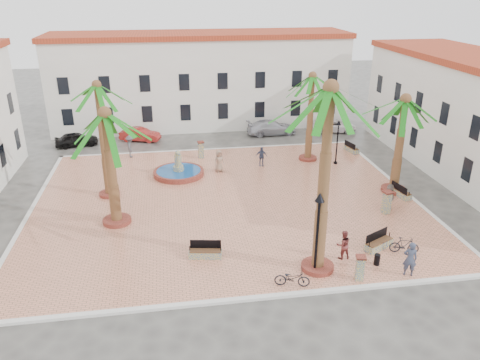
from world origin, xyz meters
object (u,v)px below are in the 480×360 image
at_px(litter_bin, 377,260).
at_px(palm_ne, 312,86).
at_px(car_black, 76,139).
at_px(car_silver, 272,127).
at_px(bench_s, 205,253).
at_px(bollard_e, 387,202).
at_px(bollard_n, 201,149).
at_px(cyclist_a, 410,259).
at_px(palm_sw, 106,128).
at_px(lamppost_s, 318,220).
at_px(fountain, 179,172).
at_px(cyclist_b, 343,245).
at_px(car_red, 140,135).
at_px(pedestrian_fountain_b, 261,156).
at_px(bicycle_b, 404,245).
at_px(bicycle_a, 292,278).
at_px(palm_nw, 98,97).
at_px(pedestrian_east, 389,196).
at_px(bench_e, 401,193).
at_px(bollard_se, 360,268).
at_px(palm_s, 329,109).
at_px(pedestrian_north, 130,146).
at_px(car_white, 334,125).
at_px(bench_se, 379,244).
at_px(bench_ne, 351,149).
at_px(lamppost_e, 338,135).
at_px(palm_e, 404,112).

bearing_deg(litter_bin, palm_ne, 86.37).
height_order(car_black, car_silver, car_silver).
xyz_separation_m(bench_s, car_black, (-10.13, 21.29, 0.24)).
xyz_separation_m(bollard_e, car_silver, (-3.51, 18.58, -0.23)).
distance_m(bollard_n, cyclist_a, 21.26).
bearing_deg(palm_sw, lamppost_s, -34.08).
distance_m(fountain, cyclist_b, 15.91).
bearing_deg(car_red, pedestrian_fountain_b, -112.41).
xyz_separation_m(bench_s, bicycle_b, (10.95, -1.27, 0.21)).
height_order(bench_s, car_black, car_black).
distance_m(cyclist_a, car_silver, 25.44).
relative_size(bench_s, bicycle_a, 1.07).
bearing_deg(palm_nw, lamppost_s, -44.97).
height_order(bollard_n, bicycle_b, bollard_n).
distance_m(bench_s, litter_bin, 9.23).
bearing_deg(pedestrian_east, bench_e, 134.46).
height_order(cyclist_b, car_black, cyclist_b).
distance_m(litter_bin, pedestrian_east, 7.36).
bearing_deg(bollard_n, bollard_se, -71.36).
xyz_separation_m(palm_s, bench_s, (-5.73, 2.04, -8.32)).
height_order(pedestrian_fountain_b, car_black, pedestrian_fountain_b).
bearing_deg(palm_nw, bicycle_a, -51.32).
relative_size(bench_e, car_black, 0.48).
bearing_deg(bollard_n, cyclist_a, -64.57).
bearing_deg(bollard_n, pedestrian_fountain_b, -29.02).
xyz_separation_m(pedestrian_north, car_white, (20.05, 4.98, -0.48)).
height_order(palm_sw, bollard_e, palm_sw).
bearing_deg(lamppost_s, bicycle_a, -145.58).
distance_m(bollard_e, pedestrian_fountain_b, 11.63).
distance_m(palm_nw, bench_se, 19.78).
relative_size(palm_ne, cyclist_b, 4.47).
relative_size(bench_e, bench_ne, 1.03).
xyz_separation_m(palm_s, bollard_se, (1.78, -1.27, -7.88)).
relative_size(bollard_se, car_red, 0.36).
bearing_deg(bench_e, lamppost_e, 7.45).
bearing_deg(palm_s, pedestrian_east, 42.21).
height_order(pedestrian_east, car_black, pedestrian_east).
relative_size(palm_e, cyclist_b, 4.30).
height_order(cyclist_a, car_white, cyclist_a).
bearing_deg(bench_e, pedestrian_east, 122.51).
xyz_separation_m(litter_bin, pedestrian_east, (3.64, 6.37, 0.55)).
xyz_separation_m(bench_e, lamppost_e, (-2.31, 6.94, 2.25)).
relative_size(palm_sw, bollard_n, 5.06).
bearing_deg(palm_nw, pedestrian_north, 82.10).
xyz_separation_m(cyclist_a, cyclist_b, (-2.78, 2.07, -0.13)).
height_order(bicycle_b, car_black, car_black).
distance_m(cyclist_a, car_red, 29.15).
bearing_deg(car_silver, cyclist_a, -178.55).
bearing_deg(bollard_n, fountain, -119.36).
height_order(palm_ne, bicycle_a, palm_ne).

